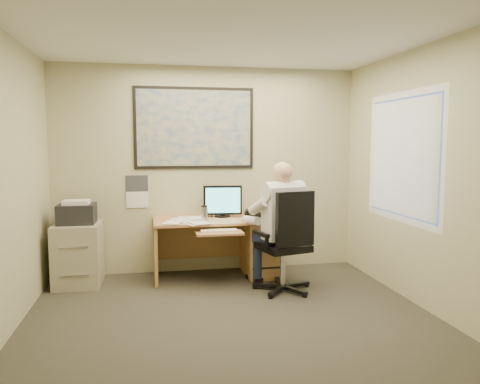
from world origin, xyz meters
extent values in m
cube|color=#322F27|center=(0.00, 0.00, 0.00)|extent=(4.00, 4.50, 0.00)
cube|color=white|center=(0.00, 0.00, 2.70)|extent=(4.00, 4.50, 0.00)
cube|color=#BDB78F|center=(0.00, 2.25, 1.35)|extent=(4.00, 0.00, 2.70)
cube|color=#BDB78F|center=(0.00, -2.25, 1.35)|extent=(4.00, 0.00, 2.70)
cube|color=#BDB78F|center=(2.00, 0.00, 1.35)|extent=(0.00, 4.50, 2.70)
cube|color=tan|center=(0.07, 1.88, 0.73)|extent=(1.60, 0.75, 0.03)
cube|color=#B7874B|center=(0.65, 1.88, 0.36)|extent=(0.45, 0.70, 0.70)
cube|color=#B7874B|center=(-0.71, 1.88, 0.36)|extent=(0.04, 0.70, 0.70)
cube|color=#B7874B|center=(0.07, 2.22, 0.45)|extent=(1.55, 0.03, 0.55)
cylinder|color=black|center=(0.16, 2.02, 0.76)|extent=(0.20, 0.20, 0.02)
cube|color=black|center=(0.16, 2.00, 0.97)|extent=(0.50, 0.09, 0.38)
cube|color=#51CFDD|center=(0.16, 1.98, 0.97)|extent=(0.44, 0.05, 0.32)
cube|color=tan|center=(0.03, 1.43, 0.66)|extent=(0.55, 0.30, 0.02)
cube|color=beige|center=(0.03, 1.43, 0.68)|extent=(0.43, 0.14, 0.02)
cube|color=black|center=(0.55, 1.95, 0.78)|extent=(0.25, 0.23, 0.06)
cylinder|color=silver|center=(-0.12, 1.68, 0.84)|extent=(0.08, 0.08, 0.19)
cylinder|color=white|center=(0.00, 2.09, 0.80)|extent=(0.08, 0.08, 0.10)
cube|color=white|center=(-0.38, 1.88, 0.76)|extent=(0.60, 0.56, 0.02)
cube|color=#1E4C93|center=(-0.18, 2.23, 1.90)|extent=(1.56, 0.03, 1.06)
cube|color=white|center=(-0.93, 2.24, 1.08)|extent=(0.28, 0.01, 0.42)
cube|color=#A69D86|center=(-1.63, 1.88, 0.37)|extent=(0.55, 0.65, 0.75)
cube|color=black|center=(-1.63, 1.88, 0.86)|extent=(0.43, 0.38, 0.23)
cube|color=white|center=(-1.63, 1.86, 1.00)|extent=(0.30, 0.24, 0.05)
cylinder|color=silver|center=(0.73, 1.18, 0.27)|extent=(0.07, 0.07, 0.44)
cube|color=black|center=(0.73, 1.18, 0.52)|extent=(0.61, 0.61, 0.08)
cube|color=black|center=(0.67, 0.93, 0.88)|extent=(0.46, 0.18, 0.60)
camera|label=1|loc=(-0.75, -3.92, 1.71)|focal=35.00mm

